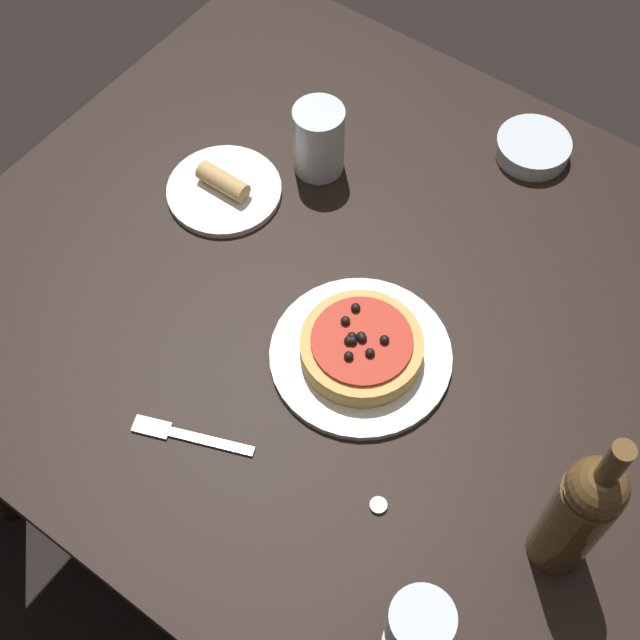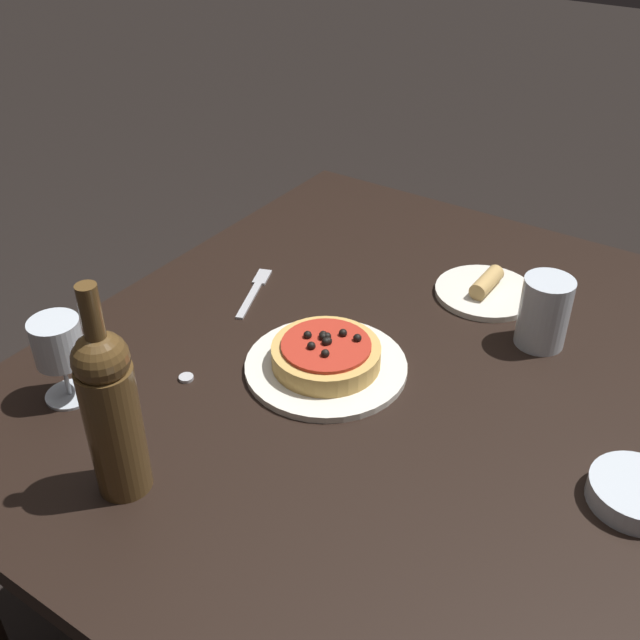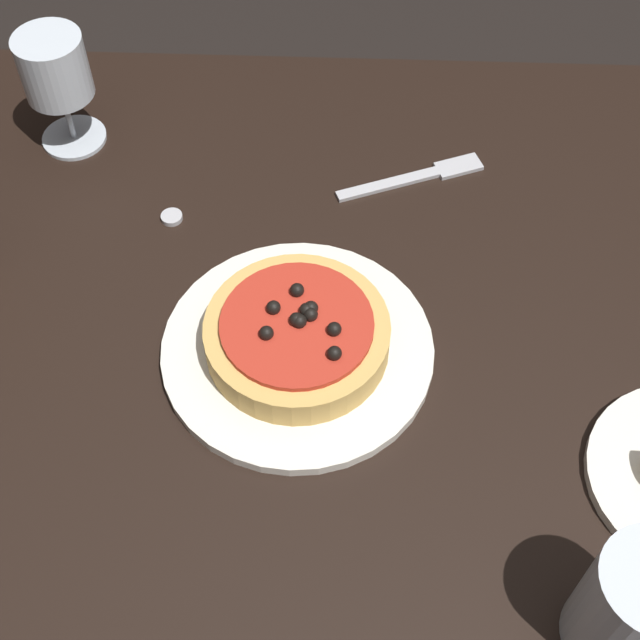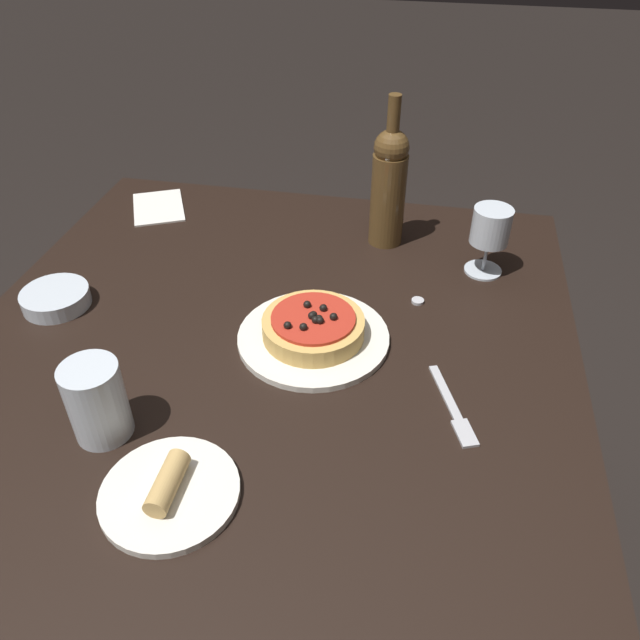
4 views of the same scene
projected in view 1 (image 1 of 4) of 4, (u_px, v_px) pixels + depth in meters
The scene contains 11 objects.
ground_plane at pixel (343, 482), 2.03m from camera, with size 14.00×14.00×0.00m, color black.
dining_table at pixel (352, 327), 1.45m from camera, with size 1.25×1.09×0.77m.
dinner_plate at pixel (361, 355), 1.31m from camera, with size 0.27×0.27×0.01m.
pizza at pixel (361, 347), 1.29m from camera, with size 0.18×0.18×0.05m.
wine_glass at pixel (419, 626), 1.02m from camera, with size 0.08×0.08×0.14m.
wine_bottle at pixel (579, 513), 1.05m from camera, with size 0.07×0.07×0.32m.
water_cup at pixel (319, 140), 1.46m from camera, with size 0.09×0.09×0.13m.
side_bowl at pixel (533, 148), 1.52m from camera, with size 0.13×0.13×0.03m.
fork at pixel (185, 435), 1.25m from camera, with size 0.17×0.08×0.00m.
side_plate at pixel (224, 189), 1.48m from camera, with size 0.19×0.19×0.04m.
bottle_cap at pixel (378, 505), 1.20m from camera, with size 0.02×0.02×0.01m.
Camera 1 is at (-0.40, 0.64, 1.92)m, focal length 50.00 mm.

